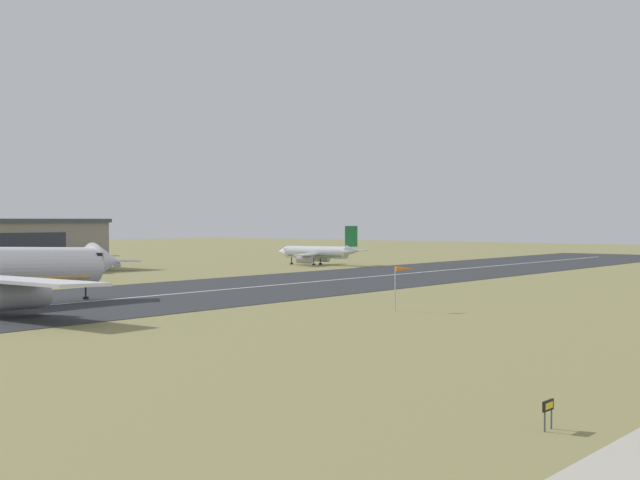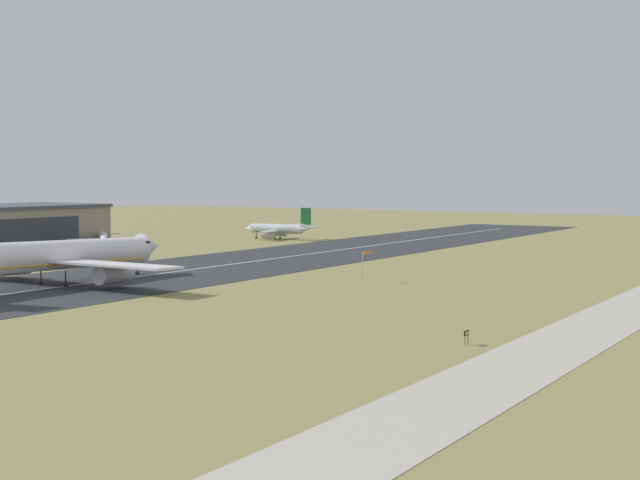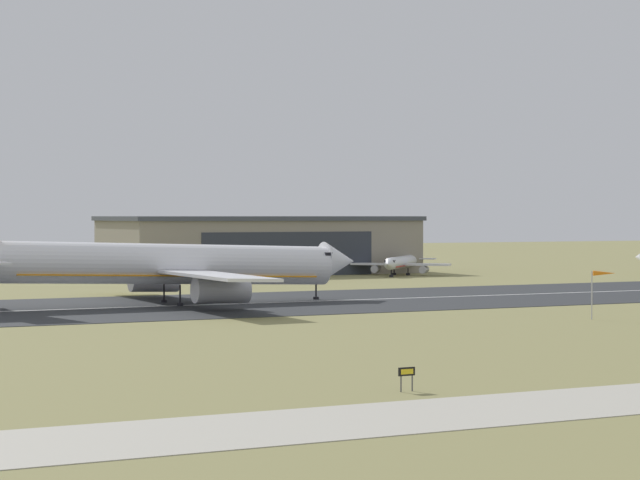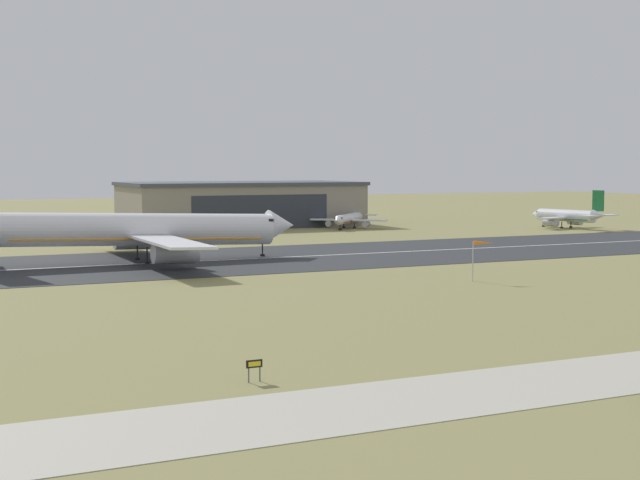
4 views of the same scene
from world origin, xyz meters
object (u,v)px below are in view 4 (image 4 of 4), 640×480
airplane_landing (137,231)px  airplane_parked_centre (567,216)px  windsock_pole (482,245)px  runway_sign (254,366)px  airplane_parked_west (349,218)px

airplane_landing → airplane_parked_centre: (120.72, 34.96, -2.12)m
airplane_landing → windsock_pole: (37.73, -44.66, -0.22)m
airplane_parked_centre → runway_sign: (-132.55, -120.94, -1.97)m
runway_sign → airplane_parked_west: bearing=60.7°
windsock_pole → airplane_parked_west: bearing=72.9°
airplane_parked_west → runway_sign: airplane_parked_west is taller
airplane_parked_west → windsock_pole: (-31.87, -103.78, 2.56)m
airplane_landing → runway_sign: airplane_landing is taller
airplane_parked_centre → airplane_landing: bearing=-163.8°
airplane_parked_centre → windsock_pole: bearing=-136.2°
airplane_parked_centre → runway_sign: 179.44m
airplane_landing → airplane_parked_west: 91.36m
airplane_parked_west → windsock_pole: size_ratio=3.77×
airplane_landing → runway_sign: (-11.83, -85.98, -4.09)m
airplane_parked_centre → runway_sign: airplane_parked_centre is taller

